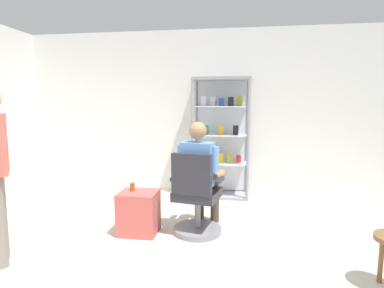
% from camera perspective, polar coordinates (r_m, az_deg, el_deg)
% --- Properties ---
extents(back_wall, '(6.00, 0.10, 2.70)m').
position_cam_1_polar(back_wall, '(5.26, 1.19, 5.82)').
color(back_wall, silver).
rests_on(back_wall, ground).
extents(display_cabinet_main, '(0.90, 0.45, 1.90)m').
position_cam_1_polar(display_cabinet_main, '(5.01, 5.38, 1.31)').
color(display_cabinet_main, gray).
rests_on(display_cabinet_main, ground).
extents(office_chair, '(0.61, 0.57, 0.96)m').
position_cam_1_polar(office_chair, '(3.57, 0.75, -10.45)').
color(office_chair, slate).
rests_on(office_chair, ground).
extents(seated_shopkeeper, '(0.54, 0.61, 1.29)m').
position_cam_1_polar(seated_shopkeeper, '(3.64, 1.58, -4.92)').
color(seated_shopkeeper, '#3F382D').
rests_on(seated_shopkeeper, ground).
extents(storage_crate, '(0.43, 0.38, 0.49)m').
position_cam_1_polar(storage_crate, '(3.71, -9.77, -12.31)').
color(storage_crate, '#B24C47').
rests_on(storage_crate, ground).
extents(tea_glass, '(0.06, 0.06, 0.10)m').
position_cam_1_polar(tea_glass, '(3.68, -10.92, -7.75)').
color(tea_glass, brown).
rests_on(tea_glass, storage_crate).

